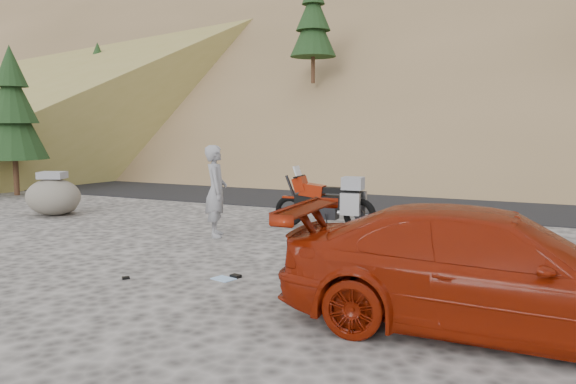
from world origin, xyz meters
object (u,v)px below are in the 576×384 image
Objects in this scene: red_car at (489,331)px; boulder at (53,196)px; motorcycle at (329,202)px; man at (217,236)px.

boulder is (-11.30, 4.08, 0.50)m from red_car.
motorcycle is 1.25× the size of man.
boulder is at bearing -173.39° from motorcycle.
motorcycle is at bearing -75.61° from man.
boulder is (-5.45, 0.62, 0.50)m from man.
red_car is 2.85× the size of boulder.
red_car is 12.03m from boulder.
red_car is at bearing -150.61° from man.
motorcycle is 0.50× the size of red_car.
man is at bearing -138.43° from motorcycle.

